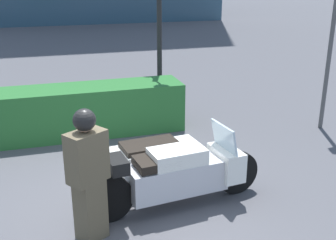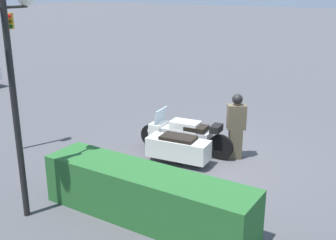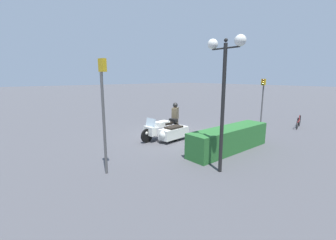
{
  "view_description": "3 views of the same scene",
  "coord_description": "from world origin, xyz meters",
  "px_view_note": "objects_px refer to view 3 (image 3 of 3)",
  "views": [
    {
      "loc": [
        -0.92,
        -5.24,
        3.25
      ],
      "look_at": [
        0.88,
        0.61,
        1.09
      ],
      "focal_mm": 45.0,
      "sensor_mm": 36.0,
      "label": 1
    },
    {
      "loc": [
        -4.52,
        9.19,
        4.39
      ],
      "look_at": [
        0.82,
        0.72,
        1.17
      ],
      "focal_mm": 45.0,
      "sensor_mm": 36.0,
      "label": 2
    },
    {
      "loc": [
        7.73,
        8.79,
        3.16
      ],
      "look_at": [
        1.0,
        0.65,
        1.12
      ],
      "focal_mm": 24.0,
      "sensor_mm": 36.0,
      "label": 3
    }
  ],
  "objects_px": {
    "twin_lamp_post": "(224,73)",
    "officer_rider": "(175,117)",
    "hedge_bush_curbside": "(229,139)",
    "traffic_light_far": "(263,95)",
    "traffic_light_near": "(104,101)",
    "bicycle_parked": "(299,122)",
    "police_motorcycle": "(166,131)"
  },
  "relations": [
    {
      "from": "twin_lamp_post",
      "to": "officer_rider",
      "type": "bearing_deg",
      "value": -115.22
    },
    {
      "from": "hedge_bush_curbside",
      "to": "twin_lamp_post",
      "type": "relative_size",
      "value": 1.01
    },
    {
      "from": "traffic_light_far",
      "to": "traffic_light_near",
      "type": "bearing_deg",
      "value": -2.22
    },
    {
      "from": "hedge_bush_curbside",
      "to": "bicycle_parked",
      "type": "bearing_deg",
      "value": 179.19
    },
    {
      "from": "officer_rider",
      "to": "traffic_light_far",
      "type": "height_order",
      "value": "traffic_light_far"
    },
    {
      "from": "hedge_bush_curbside",
      "to": "bicycle_parked",
      "type": "relative_size",
      "value": 2.48
    },
    {
      "from": "hedge_bush_curbside",
      "to": "bicycle_parked",
      "type": "xyz_separation_m",
      "value": [
        -7.17,
        0.1,
        -0.15
      ]
    },
    {
      "from": "bicycle_parked",
      "to": "traffic_light_near",
      "type": "bearing_deg",
      "value": -20.31
    },
    {
      "from": "officer_rider",
      "to": "hedge_bush_curbside",
      "type": "bearing_deg",
      "value": -35.83
    },
    {
      "from": "traffic_light_near",
      "to": "traffic_light_far",
      "type": "xyz_separation_m",
      "value": [
        -11.23,
        -0.68,
        -0.39
      ]
    },
    {
      "from": "bicycle_parked",
      "to": "traffic_light_far",
      "type": "bearing_deg",
      "value": -76.4
    },
    {
      "from": "twin_lamp_post",
      "to": "traffic_light_near",
      "type": "relative_size",
      "value": 1.17
    },
    {
      "from": "officer_rider",
      "to": "police_motorcycle",
      "type": "bearing_deg",
      "value": -91.14
    },
    {
      "from": "twin_lamp_post",
      "to": "bicycle_parked",
      "type": "xyz_separation_m",
      "value": [
        -9.28,
        -1.04,
        -2.92
      ]
    },
    {
      "from": "traffic_light_far",
      "to": "bicycle_parked",
      "type": "distance_m",
      "value": 2.77
    },
    {
      "from": "police_motorcycle",
      "to": "twin_lamp_post",
      "type": "relative_size",
      "value": 0.62
    },
    {
      "from": "police_motorcycle",
      "to": "hedge_bush_curbside",
      "type": "bearing_deg",
      "value": 103.32
    },
    {
      "from": "officer_rider",
      "to": "traffic_light_far",
      "type": "bearing_deg",
      "value": 39.34
    },
    {
      "from": "police_motorcycle",
      "to": "twin_lamp_post",
      "type": "height_order",
      "value": "twin_lamp_post"
    },
    {
      "from": "traffic_light_near",
      "to": "bicycle_parked",
      "type": "xyz_separation_m",
      "value": [
        -12.27,
        1.28,
        -2.06
      ]
    },
    {
      "from": "traffic_light_near",
      "to": "bicycle_parked",
      "type": "bearing_deg",
      "value": -14.71
    },
    {
      "from": "police_motorcycle",
      "to": "traffic_light_near",
      "type": "distance_m",
      "value": 4.83
    },
    {
      "from": "officer_rider",
      "to": "bicycle_parked",
      "type": "distance_m",
      "value": 7.99
    },
    {
      "from": "bicycle_parked",
      "to": "twin_lamp_post",
      "type": "bearing_deg",
      "value": -7.94
    },
    {
      "from": "officer_rider",
      "to": "traffic_light_near",
      "type": "distance_m",
      "value": 6.1
    },
    {
      "from": "officer_rider",
      "to": "traffic_light_near",
      "type": "xyz_separation_m",
      "value": [
        5.31,
        2.61,
        1.49
      ]
    },
    {
      "from": "officer_rider",
      "to": "twin_lamp_post",
      "type": "relative_size",
      "value": 0.4
    },
    {
      "from": "police_motorcycle",
      "to": "traffic_light_far",
      "type": "distance_m",
      "value": 7.45
    },
    {
      "from": "police_motorcycle",
      "to": "traffic_light_near",
      "type": "bearing_deg",
      "value": 18.09
    },
    {
      "from": "twin_lamp_post",
      "to": "traffic_light_far",
      "type": "relative_size",
      "value": 1.44
    },
    {
      "from": "bicycle_parked",
      "to": "officer_rider",
      "type": "bearing_deg",
      "value": -43.55
    },
    {
      "from": "officer_rider",
      "to": "bicycle_parked",
      "type": "xyz_separation_m",
      "value": [
        -6.96,
        3.89,
        -0.57
      ]
    }
  ]
}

